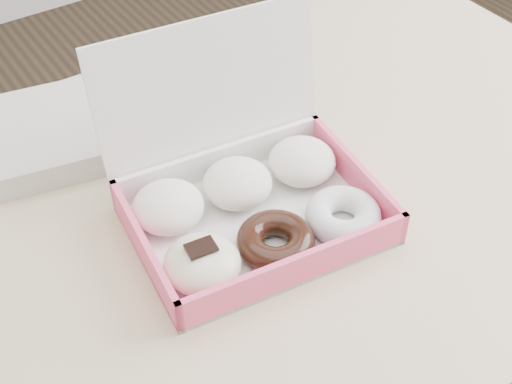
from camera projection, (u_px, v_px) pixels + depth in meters
table at (278, 220)px, 1.05m from camera, size 1.20×0.80×0.75m
donut_box at (247, 198)px, 0.92m from camera, size 0.34×0.31×0.23m
newspapers at (16, 142)px, 1.02m from camera, size 0.28×0.24×0.04m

